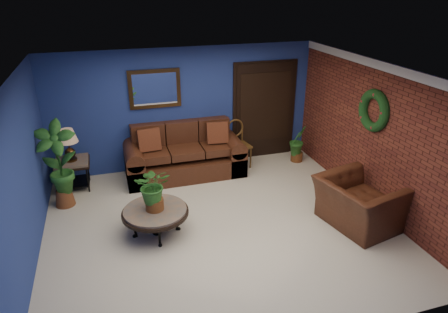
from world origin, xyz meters
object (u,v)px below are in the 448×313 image
object	(u,v)px
sofa	(184,157)
armchair	(358,203)
coffee_table	(155,212)
side_chair	(237,140)
table_lamp	(68,141)
end_table	(73,167)

from	to	relation	value
sofa	armchair	size ratio (longest dim) A/B	1.95
sofa	coffee_table	xyz separation A→B (m)	(-0.86, -2.02, 0.04)
coffee_table	side_chair	xyz separation A→B (m)	(2.03, 2.05, 0.18)
coffee_table	table_lamp	world-z (taller)	table_lamp
armchair	end_table	bearing A→B (deg)	46.94
armchair	table_lamp	bearing A→B (deg)	46.94
sofa	table_lamp	distance (m)	2.24
end_table	side_chair	xyz separation A→B (m)	(3.32, 0.07, 0.13)
end_table	table_lamp	distance (m)	0.52
side_chair	armchair	world-z (taller)	side_chair
end_table	armchair	xyz separation A→B (m)	(4.45, -2.67, -0.05)
sofa	armchair	distance (m)	3.55
coffee_table	armchair	xyz separation A→B (m)	(3.17, -0.69, 0.01)
end_table	coffee_table	bearing A→B (deg)	-57.01
table_lamp	side_chair	distance (m)	3.34
coffee_table	side_chair	size ratio (longest dim) A/B	1.03
sofa	side_chair	world-z (taller)	sofa
side_chair	coffee_table	bearing A→B (deg)	-144.80
coffee_table	table_lamp	distance (m)	2.43
end_table	side_chair	bearing A→B (deg)	1.27
coffee_table	armchair	size ratio (longest dim) A/B	0.85
coffee_table	sofa	bearing A→B (deg)	66.80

